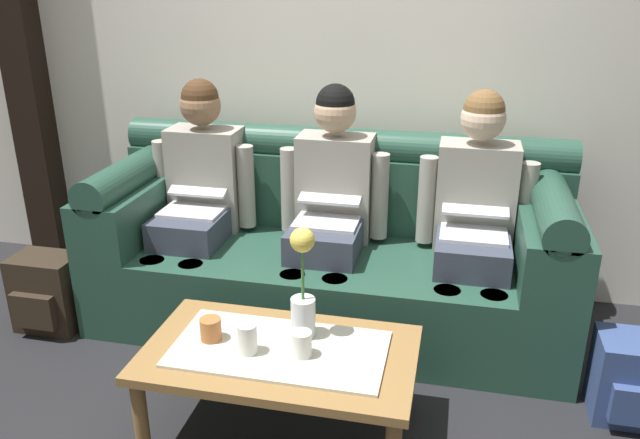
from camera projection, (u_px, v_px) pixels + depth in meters
name	position (u px, v px, depth m)	size (l,w,h in m)	color
back_wall_patterned	(352.00, 27.00, 3.37)	(6.00, 0.12, 2.90)	silver
timber_pillar	(19.00, 23.00, 3.65)	(0.20, 0.20, 2.90)	black
couch	(331.00, 252.00, 3.28)	(2.36, 0.88, 0.96)	#234738
person_left	(199.00, 190.00, 3.31)	(0.56, 0.67, 1.22)	#383D4C
person_middle	(331.00, 200.00, 3.17)	(0.56, 0.67, 1.22)	#383D4C
person_right	(475.00, 211.00, 3.02)	(0.56, 0.67, 1.22)	#383D4C
coffee_table	(280.00, 360.00, 2.42)	(1.04, 0.60, 0.39)	olive
flower_vase	(303.00, 290.00, 2.42)	(0.10, 0.10, 0.45)	silver
cup_near_left	(211.00, 329.00, 2.44)	(0.08, 0.08, 0.09)	#B26633
cup_near_right	(247.00, 339.00, 2.35)	(0.07, 0.07, 0.12)	white
cup_far_center	(302.00, 344.00, 2.34)	(0.07, 0.07, 0.10)	white
backpack_right	(634.00, 380.00, 2.57)	(0.31, 0.29, 0.36)	#33477A
backpack_left	(48.00, 293.00, 3.23)	(0.32, 0.27, 0.39)	#2D2319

